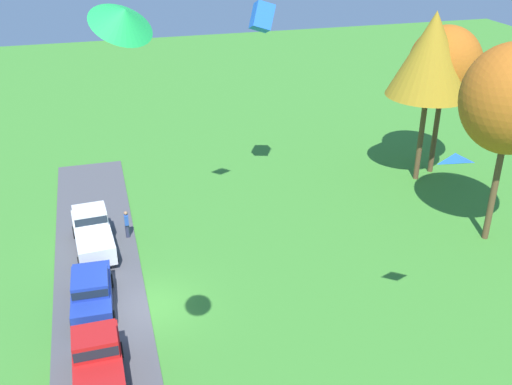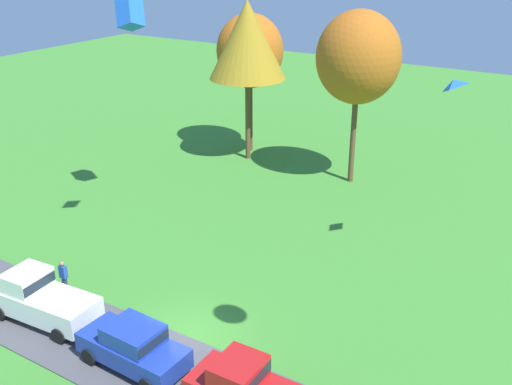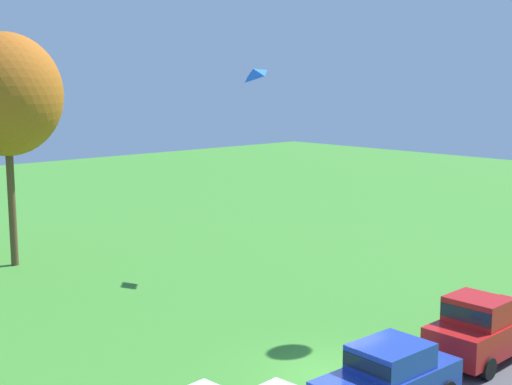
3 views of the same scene
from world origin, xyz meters
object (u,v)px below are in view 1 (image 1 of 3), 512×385
at_px(car_sedan_by_flagpole, 91,290).
at_px(tree_lone_near, 512,99).
at_px(tree_left_of_center, 432,55).
at_px(kite_diamond_near_flag, 455,158).
at_px(person_beside_suv, 127,224).
at_px(kite_box_topmost, 262,17).
at_px(kite_delta_trailing_tail, 123,17).
at_px(tree_far_right, 445,67).
at_px(car_pickup_far_end, 92,231).
at_px(car_pickup_mid_row, 98,366).

distance_m(car_sedan_by_flagpole, tree_lone_near, 23.00).
height_order(tree_left_of_center, tree_lone_near, tree_left_of_center).
bearing_deg(kite_diamond_near_flag, person_beside_suv, -140.25).
bearing_deg(kite_diamond_near_flag, kite_box_topmost, -171.69).
xyz_separation_m(tree_lone_near, kite_diamond_near_flag, (7.97, -8.51, 1.01)).
xyz_separation_m(kite_delta_trailing_tail, kite_box_topmost, (-20.36, 8.91, -3.92)).
bearing_deg(tree_left_of_center, tree_lone_near, -1.21).
relative_size(tree_lone_near, kite_delta_trailing_tail, 8.07).
bearing_deg(kite_delta_trailing_tail, tree_left_of_center, 135.26).
xyz_separation_m(tree_left_of_center, kite_delta_trailing_tail, (20.18, -20.00, 6.75)).
xyz_separation_m(person_beside_suv, tree_left_of_center, (-2.78, 19.88, 7.72)).
bearing_deg(tree_far_right, kite_box_topmost, -87.18).
xyz_separation_m(car_pickup_far_end, car_sedan_by_flagpole, (5.52, -0.24, -0.07)).
bearing_deg(tree_far_right, car_sedan_by_flagpole, -67.47).
distance_m(tree_lone_near, kite_box_topmost, 14.17).
xyz_separation_m(car_sedan_by_flagpole, tree_far_right, (-9.78, 23.59, 6.48)).
bearing_deg(tree_far_right, kite_delta_trailing_tail, -45.81).
distance_m(car_pickup_mid_row, tree_lone_near, 23.64).
relative_size(car_sedan_by_flagpole, car_pickup_mid_row, 0.89).
xyz_separation_m(car_pickup_mid_row, tree_lone_near, (-6.00, 21.73, 7.12)).
xyz_separation_m(tree_far_right, tree_left_of_center, (0.80, -1.58, 1.08)).
xyz_separation_m(tree_far_right, kite_diamond_near_flag, (17.04, -10.27, 1.72)).
bearing_deg(person_beside_suv, car_pickup_mid_row, -10.00).
bearing_deg(person_beside_suv, car_pickup_far_end, -70.34).
relative_size(car_sedan_by_flagpole, kite_diamond_near_flag, 4.44).
relative_size(car_pickup_far_end, car_pickup_mid_row, 1.02).
bearing_deg(kite_box_topmost, car_pickup_far_end, -71.19).
xyz_separation_m(tree_far_right, kite_delta_trailing_tail, (20.98, -21.58, 7.83)).
height_order(car_pickup_far_end, person_beside_suv, car_pickup_far_end).
bearing_deg(tree_left_of_center, car_pickup_mid_row, -56.92).
distance_m(car_pickup_far_end, kite_delta_trailing_tail, 22.03).
xyz_separation_m(car_pickup_mid_row, kite_box_topmost, (-14.45, 10.82, 10.32)).
height_order(car_sedan_by_flagpole, tree_far_right, tree_far_right).
distance_m(tree_left_of_center, kite_diamond_near_flag, 18.43).
bearing_deg(kite_box_topmost, kite_delta_trailing_tail, -23.65).
relative_size(person_beside_suv, tree_left_of_center, 0.15).
bearing_deg(car_pickup_far_end, car_sedan_by_flagpole, -2.46).
height_order(car_pickup_far_end, kite_diamond_near_flag, kite_diamond_near_flag).
height_order(car_pickup_far_end, tree_lone_near, tree_lone_near).
height_order(car_sedan_by_flagpole, kite_delta_trailing_tail, kite_delta_trailing_tail).
bearing_deg(tree_far_right, tree_left_of_center, -63.09).
relative_size(tree_far_right, tree_left_of_center, 0.90).
bearing_deg(kite_diamond_near_flag, car_pickup_mid_row, -98.49).
bearing_deg(car_sedan_by_flagpole, tree_far_right, 112.53).
height_order(tree_lone_near, kite_delta_trailing_tail, kite_delta_trailing_tail).
relative_size(tree_left_of_center, kite_diamond_near_flag, 11.26).
bearing_deg(car_pickup_mid_row, kite_delta_trailing_tail, 17.86).
relative_size(car_pickup_far_end, tree_lone_near, 0.46).
height_order(car_pickup_far_end, car_sedan_by_flagpole, car_pickup_far_end).
relative_size(person_beside_suv, kite_delta_trailing_tail, 1.24).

